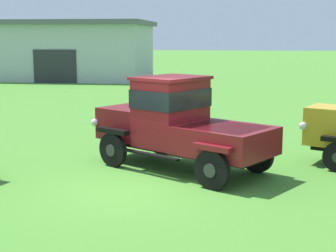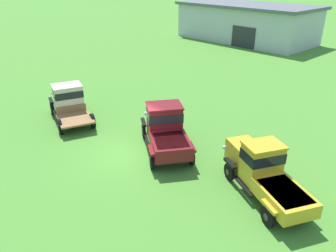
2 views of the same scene
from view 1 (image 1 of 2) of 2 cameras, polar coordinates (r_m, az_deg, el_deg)
ground_plane at (r=11.67m, az=-3.56°, el=-6.56°), size 240.00×240.00×0.00m
farm_shed at (r=42.80m, az=-13.83°, el=8.21°), size 17.39×8.63×4.54m
vintage_truck_second_in_line at (r=12.88m, az=1.04°, el=0.38°), size 4.98×4.02×2.32m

